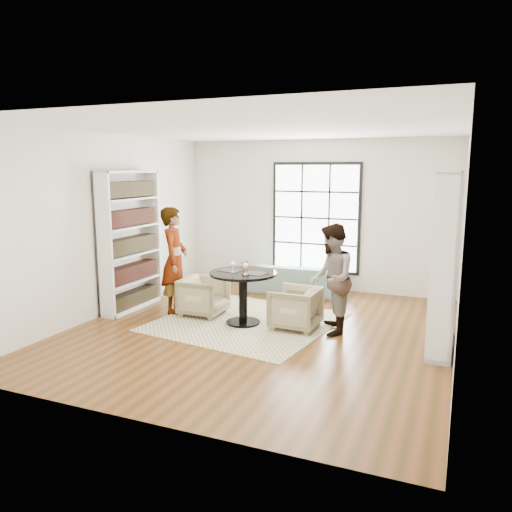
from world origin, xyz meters
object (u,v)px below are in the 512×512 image
at_px(person_left, 175,260).
at_px(flower_centerpiece, 246,266).
at_px(person_right, 331,279).
at_px(wine_glass_left, 233,264).
at_px(pedestal_table, 243,287).
at_px(sofa, 296,279).
at_px(armchair_right, 295,308).
at_px(armchair_left, 204,296).
at_px(wine_glass_right, 245,266).

relative_size(person_left, flower_centerpiece, 9.37).
relative_size(person_right, wine_glass_left, 9.29).
bearing_deg(pedestal_table, wine_glass_left, -148.52).
height_order(sofa, wine_glass_left, wine_glass_left).
xyz_separation_m(pedestal_table, person_left, (-1.35, 0.18, 0.30)).
bearing_deg(armchair_right, pedestal_table, -81.04).
bearing_deg(person_left, sofa, -54.17).
xyz_separation_m(pedestal_table, armchair_left, (-0.80, 0.18, -0.28)).
bearing_deg(person_left, flower_centerpiece, -113.33).
relative_size(wine_glass_left, flower_centerpiece, 0.92).
relative_size(pedestal_table, person_left, 0.58).
xyz_separation_m(sofa, wine_glass_left, (-0.28, -2.31, 0.68)).
height_order(armchair_left, armchair_right, armchair_right).
relative_size(armchair_left, person_left, 0.39).
xyz_separation_m(armchair_right, person_left, (-2.19, 0.08, 0.58)).
distance_m(person_right, flower_centerpiece, 1.36).
bearing_deg(person_right, person_left, -107.10).
distance_m(person_left, wine_glass_right, 1.49).
distance_m(wine_glass_right, flower_centerpiece, 0.21).
relative_size(pedestal_table, wine_glass_left, 5.94).
bearing_deg(pedestal_table, armchair_left, 167.21).
relative_size(armchair_left, armchair_right, 1.00).
xyz_separation_m(sofa, armchair_right, (0.69, -2.13, 0.04)).
height_order(armchair_left, wine_glass_right, wine_glass_right).
distance_m(wine_glass_left, flower_centerpiece, 0.22).
height_order(pedestal_table, sofa, pedestal_table).
distance_m(pedestal_table, wine_glass_right, 0.40).
height_order(armchair_right, flower_centerpiece, flower_centerpiece).
bearing_deg(armchair_left, wine_glass_left, -113.06).
distance_m(pedestal_table, armchair_left, 0.87).
relative_size(pedestal_table, person_right, 0.64).
bearing_deg(armchair_left, pedestal_table, -104.05).
bearing_deg(wine_glass_left, wine_glass_right, -13.26).
distance_m(person_right, wine_glass_left, 1.54).
distance_m(armchair_left, wine_glass_left, 0.96).
relative_size(sofa, person_left, 1.07).
height_order(person_right, wine_glass_left, person_right).
distance_m(armchair_right, wine_glass_right, 1.00).
distance_m(pedestal_table, wine_glass_left, 0.39).
height_order(person_left, wine_glass_left, person_left).
xyz_separation_m(sofa, flower_centerpiece, (-0.11, -2.18, 0.65)).
bearing_deg(flower_centerpiece, armchair_right, 3.21).
bearing_deg(flower_centerpiece, person_left, 174.67).
bearing_deg(wine_glass_right, armchair_right, 18.17).
distance_m(sofa, wine_glass_left, 2.43).
bearing_deg(wine_glass_left, sofa, 83.13).
distance_m(person_left, wine_glass_left, 1.25).
bearing_deg(wine_glass_left, armchair_left, 158.20).
bearing_deg(person_left, wine_glass_right, -120.51).
xyz_separation_m(sofa, person_left, (-1.50, -2.05, 0.62)).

